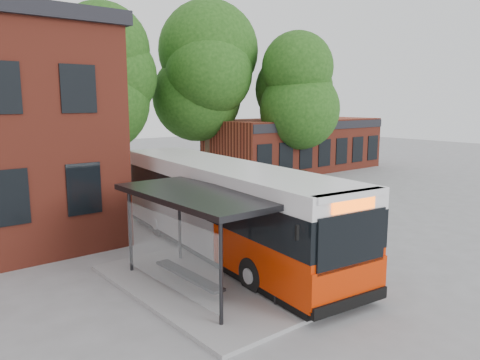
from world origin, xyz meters
TOP-DOWN VIEW (x-y plane):
  - ground at (0.00, 0.00)m, footprint 100.00×100.00m
  - shop_row at (15.00, 14.00)m, footprint 14.00×6.20m
  - bus_shelter at (-4.50, -1.00)m, footprint 3.60×7.00m
  - bike_rail at (9.28, 10.00)m, footprint 5.20×0.10m
  - tree_1 at (1.00, 17.00)m, footprint 7.92×7.92m
  - tree_2 at (8.00, 16.00)m, footprint 7.92×7.92m
  - tree_3 at (13.00, 12.00)m, footprint 7.04×7.04m
  - city_bus at (-1.82, 1.29)m, footprint 4.14×12.88m
  - bicycle_2 at (8.70, 10.64)m, footprint 1.66×0.83m
  - bicycle_3 at (9.61, 10.27)m, footprint 1.87×0.67m
  - bicycle_4 at (10.00, 10.27)m, footprint 1.79×1.26m
  - bicycle_5 at (10.31, 10.29)m, footprint 1.59×0.80m
  - bicycle_6 at (10.74, 10.46)m, footprint 1.58×0.72m
  - bicycle_7 at (10.77, 9.33)m, footprint 1.57×0.63m

SIDE VIEW (x-z plane):
  - ground at x=0.00m, z-range 0.00..0.00m
  - bike_rail at x=9.28m, z-range 0.00..0.38m
  - bicycle_6 at x=10.74m, z-range 0.00..0.80m
  - bicycle_2 at x=8.70m, z-range 0.00..0.83m
  - bicycle_4 at x=10.00m, z-range 0.00..0.89m
  - bicycle_5 at x=10.31m, z-range 0.00..0.92m
  - bicycle_7 at x=10.77m, z-range 0.00..0.92m
  - bicycle_3 at x=9.61m, z-range 0.00..1.10m
  - bus_shelter at x=-4.50m, z-range 0.00..2.90m
  - city_bus at x=-1.82m, z-range 0.00..3.22m
  - shop_row at x=15.00m, z-range 0.00..4.00m
  - tree_3 at x=13.00m, z-range 0.00..9.28m
  - tree_1 at x=1.00m, z-range 0.00..10.40m
  - tree_2 at x=8.00m, z-range 0.00..11.00m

